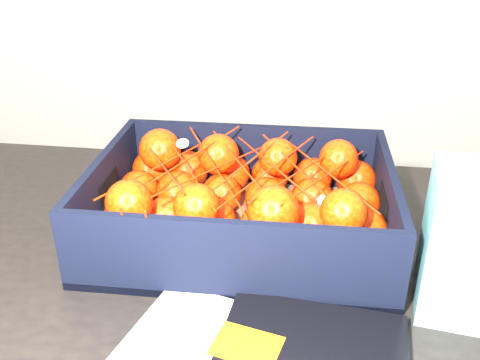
# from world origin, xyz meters

# --- Properties ---
(table) EXTENTS (1.21, 0.82, 0.75)m
(table) POSITION_xyz_m (-0.18, 0.24, 0.65)
(table) COLOR black
(table) RESTS_ON ground
(produce_crate) EXTENTS (0.44, 0.33, 0.12)m
(produce_crate) POSITION_xyz_m (-0.20, 0.35, 0.79)
(produce_crate) COLOR brown
(produce_crate) RESTS_ON table
(clementine_heap) EXTENTS (0.42, 0.31, 0.12)m
(clementine_heap) POSITION_xyz_m (-0.20, 0.35, 0.81)
(clementine_heap) COLOR #FE2B05
(clementine_heap) RESTS_ON produce_crate
(mesh_net) EXTENTS (0.37, 0.29, 0.09)m
(mesh_net) POSITION_xyz_m (-0.21, 0.34, 0.86)
(mesh_net) COLOR red
(mesh_net) RESTS_ON clementine_heap
(retail_carton) EXTENTS (0.10, 0.13, 0.18)m
(retail_carton) POSITION_xyz_m (0.08, 0.23, 0.84)
(retail_carton) COLOR silver
(retail_carton) RESTS_ON table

